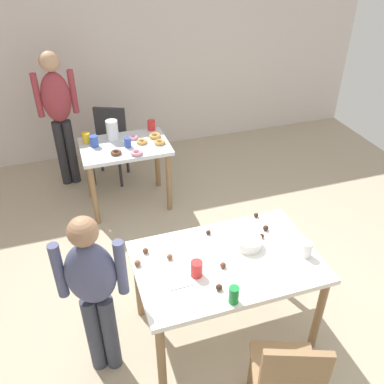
{
  "coord_description": "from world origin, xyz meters",
  "views": [
    {
      "loc": [
        -0.98,
        -2.13,
        2.79
      ],
      "look_at": [
        -0.11,
        0.53,
        0.9
      ],
      "focal_mm": 38.85,
      "sensor_mm": 36.0,
      "label": 1
    }
  ],
  "objects": [
    {
      "name": "fork_near",
      "position": [
        -0.44,
        -0.3,
        0.75
      ],
      "size": [
        0.17,
        0.02,
        0.01
      ],
      "primitive_type": "cube",
      "color": "silver",
      "rests_on": "dining_table_near"
    },
    {
      "name": "cup_far_2",
      "position": [
        -0.08,
        2.09,
        0.81
      ],
      "size": [
        0.09,
        0.09,
        0.11
      ],
      "primitive_type": "cylinder",
      "color": "red",
      "rests_on": "dining_table_far"
    },
    {
      "name": "cake_ball_8",
      "position": [
        -0.1,
        0.16,
        0.77
      ],
      "size": [
        0.04,
        0.04,
        0.04
      ],
      "primitive_type": "sphere",
      "color": "#3D2319",
      "rests_on": "dining_table_near"
    },
    {
      "name": "mixing_bowl",
      "position": [
        0.13,
        -0.07,
        0.79
      ],
      "size": [
        0.2,
        0.2,
        0.08
      ],
      "primitive_type": "cylinder",
      "color": "white",
      "rests_on": "dining_table_near"
    },
    {
      "name": "cup_far_0",
      "position": [
        -0.74,
        1.88,
        0.81
      ],
      "size": [
        0.09,
        0.09,
        0.12
      ],
      "primitive_type": "cylinder",
      "color": "#3351B2",
      "rests_on": "dining_table_far"
    },
    {
      "name": "cake_ball_7",
      "position": [
        -0.45,
        -0.01,
        0.77
      ],
      "size": [
        0.04,
        0.04,
        0.04
      ],
      "primitive_type": "sphere",
      "color": "brown",
      "rests_on": "dining_table_near"
    },
    {
      "name": "cake_ball_5",
      "position": [
        0.26,
        -0.01,
        0.77
      ],
      "size": [
        0.04,
        0.04,
        0.04
      ],
      "primitive_type": "sphere",
      "color": "#3D2319",
      "rests_on": "dining_table_near"
    },
    {
      "name": "cake_ball_4",
      "position": [
        -0.13,
        -0.21,
        0.77
      ],
      "size": [
        0.04,
        0.04,
        0.04
      ],
      "primitive_type": "sphere",
      "color": "brown",
      "rests_on": "dining_table_near"
    },
    {
      "name": "soda_can",
      "position": [
        -0.18,
        -0.51,
        0.81
      ],
      "size": [
        0.07,
        0.07,
        0.12
      ],
      "primitive_type": "cylinder",
      "color": "#198438",
      "rests_on": "dining_table_near"
    },
    {
      "name": "dining_table_far",
      "position": [
        -0.44,
        1.82,
        0.62
      ],
      "size": [
        0.92,
        0.64,
        0.75
      ],
      "color": "silver",
      "rests_on": "ground_plane"
    },
    {
      "name": "pitcher_far",
      "position": [
        -0.53,
        1.98,
        0.86
      ],
      "size": [
        0.13,
        0.13,
        0.22
      ],
      "primitive_type": "cylinder",
      "color": "white",
      "rests_on": "dining_table_far"
    },
    {
      "name": "cup_far_3",
      "position": [
        -0.41,
        1.76,
        0.8
      ],
      "size": [
        0.07,
        0.07,
        0.1
      ],
      "primitive_type": "cylinder",
      "color": "#3351B2",
      "rests_on": "dining_table_far"
    },
    {
      "name": "cake_ball_0",
      "position": [
        0.34,
        0.24,
        0.77
      ],
      "size": [
        0.04,
        0.04,
        0.04
      ],
      "primitive_type": "sphere",
      "color": "#3D2319",
      "rests_on": "dining_table_near"
    },
    {
      "name": "donut_far_2",
      "position": [
        -0.36,
        1.57,
        0.77
      ],
      "size": [
        0.13,
        0.13,
        0.04
      ],
      "primitive_type": "torus",
      "color": "pink",
      "rests_on": "dining_table_far"
    },
    {
      "name": "chair_near_table",
      "position": [
        0.01,
        -0.94,
        0.5
      ],
      "size": [
        0.51,
        0.51,
        0.87
      ],
      "color": "olive",
      "rests_on": "ground_plane"
    },
    {
      "name": "chair_far_table",
      "position": [
        -0.52,
        2.49,
        0.5
      ],
      "size": [
        0.53,
        0.53,
        0.87
      ],
      "color": "#2D2D33",
      "rests_on": "ground_plane"
    },
    {
      "name": "cup_near_0",
      "position": [
        0.48,
        -0.28,
        0.81
      ],
      "size": [
        0.07,
        0.07,
        0.12
      ],
      "primitive_type": "cylinder",
      "color": "white",
      "rests_on": "dining_table_near"
    },
    {
      "name": "donut_far_4",
      "position": [
        -0.33,
        1.93,
        0.77
      ],
      "size": [
        0.11,
        0.11,
        0.03
      ],
      "primitive_type": "torus",
      "color": "pink",
      "rests_on": "dining_table_far"
    },
    {
      "name": "cake_ball_6",
      "position": [
        -0.6,
        0.1,
        0.77
      ],
      "size": [
        0.04,
        0.04,
        0.04
      ],
      "primitive_type": "sphere",
      "color": "brown",
      "rests_on": "dining_table_near"
    },
    {
      "name": "wall_back",
      "position": [
        0.0,
        3.2,
        1.3
      ],
      "size": [
        6.4,
        0.1,
        2.6
      ],
      "primitive_type": "cube",
      "color": "silver",
      "rests_on": "ground_plane"
    },
    {
      "name": "cake_ball_3",
      "position": [
        -0.23,
        -0.39,
        0.77
      ],
      "size": [
        0.04,
        0.04,
        0.04
      ],
      "primitive_type": "sphere",
      "color": "#3D2319",
      "rests_on": "dining_table_near"
    },
    {
      "name": "dining_table_near",
      "position": [
        -0.07,
        -0.15,
        0.66
      ],
      "size": [
        1.3,
        0.84,
        0.75
      ],
      "color": "white",
      "rests_on": "ground_plane"
    },
    {
      "name": "cake_ball_1",
      "position": [
        0.34,
        0.07,
        0.77
      ],
      "size": [
        0.04,
        0.04,
        0.04
      ],
      "primitive_type": "sphere",
      "color": "#3D2319",
      "rests_on": "dining_table_near"
    },
    {
      "name": "ground_plane",
      "position": [
        0.0,
        0.0,
        0.0
      ],
      "size": [
        6.4,
        6.4,
        0.0
      ],
      "primitive_type": "plane",
      "color": "tan"
    },
    {
      "name": "cake_ball_2",
      "position": [
        -0.68,
        -0.01,
        0.77
      ],
      "size": [
        0.05,
        0.05,
        0.05
      ],
      "primitive_type": "sphere",
      "color": "brown",
      "rests_on": "dining_table_near"
    },
    {
      "name": "person_adult_far",
      "position": [
        -1.04,
        2.49,
        0.97
      ],
      "size": [
        0.45,
        0.22,
        1.61
      ],
      "color": "#28282D",
      "rests_on": "ground_plane"
    },
    {
      "name": "donut_far_5",
      "position": [
        -0.56,
        1.64,
        0.77
      ],
      "size": [
        0.11,
        0.11,
        0.03
      ],
      "primitive_type": "torus",
      "color": "brown",
      "rests_on": "dining_table_far"
    },
    {
      "name": "donut_far_3",
      "position": [
        -0.26,
        1.8,
        0.77
      ],
      "size": [
        0.11,
        0.11,
        0.03
      ],
      "primitive_type": "torus",
      "color": "gold",
      "rests_on": "dining_table_far"
    },
    {
      "name": "donut_far_1",
      "position": [
        -0.08,
        1.73,
        0.77
      ],
      "size": [
        0.12,
        0.12,
        0.04
      ],
      "primitive_type": "torus",
      "color": "gold",
      "rests_on": "dining_table_far"
    },
    {
      "name": "cup_far_1",
      "position": [
        -0.81,
        2.0,
        0.8
      ],
      "size": [
        0.09,
        0.09,
        0.11
      ],
      "primitive_type": "cylinder",
      "color": "yellow",
      "rests_on": "dining_table_far"
    },
    {
      "name": "person_girl_near",
      "position": [
        -1.0,
        -0.17,
        0.8
      ],
      "size": [
        0.45,
        0.27,
        1.36
      ],
      "color": "#383D4C",
      "rests_on": "ground_plane"
    },
    {
      "name": "cup_near_1",
      "position": [
        -0.32,
        -0.22,
        0.81
      ],
      "size": [
        0.08,
        0.08,
        0.12
      ],
      "primitive_type": "cylinder",
      "color": "red",
      "rests_on": "dining_table_near"
    },
    {
      "name": "donut_far_0",
      "position": [
        -0.09,
        1.89,
        0.77
      ],
      "size": [
        0.13,
        0.13,
        0.04
      ],
      "primitive_type": "torus",
      "color": "gold",
      "rests_on": "dining_table_far"
    }
  ]
}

